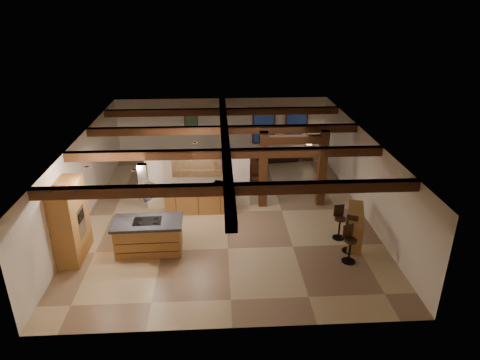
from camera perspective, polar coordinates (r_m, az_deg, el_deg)
The scene contains 23 objects.
ground at distance 15.82m, azimuth -1.88°, elevation -4.30°, with size 12.00×12.00×0.00m, color #C9B286.
room_walls at distance 15.07m, azimuth -1.97°, elevation 1.71°, with size 12.00×12.00×12.00m.
ceiling_beams at distance 14.74m, azimuth -2.02°, elevation 5.25°, with size 10.00×12.00×0.28m.
timber_posts at distance 15.79m, azimuth 7.11°, elevation 2.50°, with size 2.50×0.30×2.90m.
partition_wall at distance 15.81m, azimuth -5.60°, elevation 0.00°, with size 3.80×0.18×2.20m, color white.
pantry_cabinet at distance 13.69m, azimuth -21.66°, elevation -5.10°, with size 0.67×1.60×2.40m.
back_counter at distance 15.72m, azimuth -5.56°, elevation -2.65°, with size 2.50×0.66×0.94m.
upper_display_cabinet at distance 15.35m, azimuth -5.73°, elevation 2.29°, with size 1.80×0.36×0.95m.
range_hood at distance 13.02m, azimuth -12.54°, elevation -2.50°, with size 1.10×1.10×1.40m.
back_windows at distance 21.00m, azimuth 5.37°, elevation 7.12°, with size 2.70×0.07×1.70m.
framed_art at distance 20.76m, azimuth -6.54°, elevation 7.46°, with size 0.65×0.05×0.85m.
recessed_cans at distance 13.08m, azimuth -13.00°, elevation 2.75°, with size 3.16×2.46×0.03m.
kitchen_island at distance 13.60m, azimuth -12.08°, elevation -7.26°, with size 2.15×1.17×1.05m.
dining_table at distance 18.09m, azimuth -0.20°, elevation 0.51°, with size 1.77×0.99×0.62m, color #3E170F.
sofa at distance 20.69m, azimuth 4.84°, elevation 3.37°, with size 2.02×0.79×0.59m, color black.
microwave at distance 15.46m, azimuth -2.70°, elevation -0.66°, with size 0.41×0.28×0.23m, color #B8B8BD.
bar_counter at distance 14.26m, azimuth 15.13°, elevation -5.40°, with size 0.99×1.96×1.00m.
side_table at distance 21.05m, azimuth 9.11°, elevation 3.55°, with size 0.49×0.49×0.61m, color #38200E.
table_lamp at distance 20.88m, azimuth 9.20°, elevation 4.93°, with size 0.28×0.28×0.33m.
bar_stool_a at distance 13.18m, azimuth 14.38°, elevation -8.25°, with size 0.43×0.45×1.17m.
bar_stool_b at distance 13.70m, azimuth 14.51°, elevation -6.99°, with size 0.44×0.45×1.16m.
bar_stool_c at distance 14.32m, azimuth 13.11°, elevation -5.49°, with size 0.40×0.41×1.14m.
dining_chairs at distance 17.99m, azimuth -0.20°, elevation 1.28°, with size 1.93×1.93×1.13m.
Camera 1 is at (-0.26, -14.01, 7.34)m, focal length 32.00 mm.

